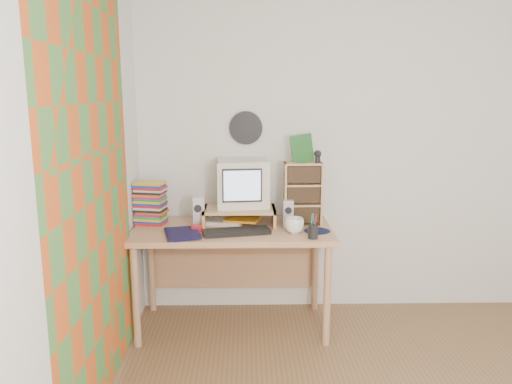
{
  "coord_description": "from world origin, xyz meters",
  "views": [
    {
      "loc": [
        -0.93,
        -2.04,
        1.69
      ],
      "look_at": [
        -0.86,
        1.33,
        1.02
      ],
      "focal_mm": 35.0,
      "sensor_mm": 36.0,
      "label": 1
    }
  ],
  "objects_px": {
    "crt_monitor": "(242,184)",
    "keyboard": "(237,232)",
    "dvd_stack": "(151,204)",
    "diary": "(166,233)",
    "cd_rack": "(303,193)",
    "mug": "(294,225)",
    "desk": "(233,243)"
  },
  "relations": [
    {
      "from": "dvd_stack",
      "to": "diary",
      "type": "relative_size",
      "value": 1.09
    },
    {
      "from": "keyboard",
      "to": "mug",
      "type": "relative_size",
      "value": 3.43
    },
    {
      "from": "crt_monitor",
      "to": "diary",
      "type": "distance_m",
      "value": 0.68
    },
    {
      "from": "diary",
      "to": "crt_monitor",
      "type": "bearing_deg",
      "value": 21.37
    },
    {
      "from": "keyboard",
      "to": "dvd_stack",
      "type": "relative_size",
      "value": 1.55
    },
    {
      "from": "desk",
      "to": "cd_rack",
      "type": "xyz_separation_m",
      "value": [
        0.51,
        0.04,
        0.36
      ]
    },
    {
      "from": "desk",
      "to": "cd_rack",
      "type": "height_order",
      "value": "cd_rack"
    },
    {
      "from": "cd_rack",
      "to": "diary",
      "type": "xyz_separation_m",
      "value": [
        -0.94,
        -0.32,
        -0.2
      ]
    },
    {
      "from": "desk",
      "to": "cd_rack",
      "type": "relative_size",
      "value": 3.11
    },
    {
      "from": "desk",
      "to": "crt_monitor",
      "type": "relative_size",
      "value": 3.89
    },
    {
      "from": "dvd_stack",
      "to": "cd_rack",
      "type": "bearing_deg",
      "value": 11.07
    },
    {
      "from": "desk",
      "to": "diary",
      "type": "relative_size",
      "value": 5.23
    },
    {
      "from": "crt_monitor",
      "to": "dvd_stack",
      "type": "xyz_separation_m",
      "value": [
        -0.67,
        -0.02,
        -0.14
      ]
    },
    {
      "from": "dvd_stack",
      "to": "cd_rack",
      "type": "distance_m",
      "value": 1.11
    },
    {
      "from": "dvd_stack",
      "to": "mug",
      "type": "relative_size",
      "value": 2.22
    },
    {
      "from": "crt_monitor",
      "to": "keyboard",
      "type": "bearing_deg",
      "value": -102.93
    },
    {
      "from": "cd_rack",
      "to": "diary",
      "type": "distance_m",
      "value": 1.02
    },
    {
      "from": "crt_monitor",
      "to": "cd_rack",
      "type": "height_order",
      "value": "crt_monitor"
    },
    {
      "from": "desk",
      "to": "mug",
      "type": "height_order",
      "value": "mug"
    },
    {
      "from": "dvd_stack",
      "to": "diary",
      "type": "height_order",
      "value": "dvd_stack"
    },
    {
      "from": "keyboard",
      "to": "dvd_stack",
      "type": "distance_m",
      "value": 0.7
    },
    {
      "from": "crt_monitor",
      "to": "cd_rack",
      "type": "bearing_deg",
      "value": -11.21
    },
    {
      "from": "crt_monitor",
      "to": "keyboard",
      "type": "relative_size",
      "value": 0.79
    },
    {
      "from": "diary",
      "to": "dvd_stack",
      "type": "bearing_deg",
      "value": 101.08
    },
    {
      "from": "keyboard",
      "to": "mug",
      "type": "height_order",
      "value": "mug"
    },
    {
      "from": "desk",
      "to": "keyboard",
      "type": "relative_size",
      "value": 3.09
    },
    {
      "from": "cd_rack",
      "to": "dvd_stack",
      "type": "bearing_deg",
      "value": 177.75
    },
    {
      "from": "desk",
      "to": "mug",
      "type": "bearing_deg",
      "value": -25.16
    },
    {
      "from": "keyboard",
      "to": "crt_monitor",
      "type": "bearing_deg",
      "value": 70.7
    },
    {
      "from": "crt_monitor",
      "to": "mug",
      "type": "distance_m",
      "value": 0.52
    },
    {
      "from": "diary",
      "to": "cd_rack",
      "type": "bearing_deg",
      "value": 4.56
    },
    {
      "from": "desk",
      "to": "diary",
      "type": "height_order",
      "value": "diary"
    }
  ]
}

